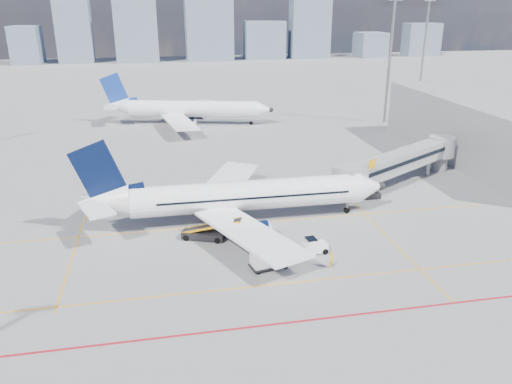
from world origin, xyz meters
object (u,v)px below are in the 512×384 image
(baggage_tug, at_px, (314,246))
(belt_loader, at_px, (205,233))
(main_aircraft, at_px, (236,197))
(ramp_worker, at_px, (332,260))
(second_aircraft, at_px, (186,109))
(cargo_dolly, at_px, (270,257))

(baggage_tug, bearing_deg, belt_loader, 146.79)
(main_aircraft, relative_size, ramp_worker, 21.01)
(second_aircraft, bearing_deg, cargo_dolly, -72.15)
(second_aircraft, height_order, cargo_dolly, second_aircraft)
(main_aircraft, bearing_deg, ramp_worker, -59.27)
(cargo_dolly, distance_m, belt_loader, 9.49)
(main_aircraft, height_order, ramp_worker, main_aircraft)
(ramp_worker, bearing_deg, second_aircraft, 36.39)
(baggage_tug, bearing_deg, second_aircraft, 92.16)
(second_aircraft, bearing_deg, baggage_tug, -67.34)
(second_aircraft, bearing_deg, belt_loader, -77.29)
(belt_loader, bearing_deg, ramp_worker, -15.50)
(main_aircraft, distance_m, second_aircraft, 53.11)
(main_aircraft, relative_size, baggage_tug, 13.86)
(second_aircraft, height_order, baggage_tug, second_aircraft)
(belt_loader, bearing_deg, baggage_tug, -5.28)
(second_aircraft, xyz_separation_m, cargo_dolly, (4.08, -64.66, -2.07))
(main_aircraft, bearing_deg, belt_loader, -135.71)
(cargo_dolly, relative_size, belt_loader, 0.62)
(main_aircraft, height_order, cargo_dolly, main_aircraft)
(second_aircraft, relative_size, cargo_dolly, 8.81)
(second_aircraft, distance_m, cargo_dolly, 64.82)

